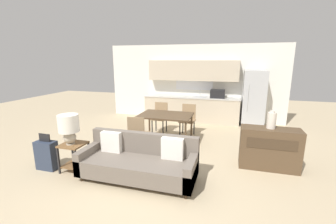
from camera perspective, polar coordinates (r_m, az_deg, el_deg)
ground_plane at (r=4.34m, az=-4.97°, el=-16.80°), size 20.00×20.00×0.00m
wall_back at (r=8.29m, az=6.46°, el=7.41°), size 6.40×0.07×2.70m
kitchen_counter at (r=8.06m, az=6.12°, el=3.59°), size 3.35×0.65×2.15m
refrigerator at (r=7.85m, az=20.93°, el=3.13°), size 0.70×0.76×1.84m
dining_table at (r=5.85m, az=-0.59°, el=-1.29°), size 1.35×0.93×0.78m
couch at (r=4.29m, az=-7.35°, el=-12.35°), size 2.14×0.80×0.81m
side_table at (r=4.86m, az=-22.79°, el=-9.50°), size 0.44×0.44×0.56m
table_lamp at (r=4.69m, az=-23.90°, el=-3.36°), size 0.38×0.38×0.59m
credenza at (r=5.02m, az=24.32°, el=-8.43°), size 1.14×0.44×0.84m
vase at (r=4.86m, az=24.81°, el=-1.90°), size 0.17×0.17×0.36m
dining_chair_near_left at (r=5.30m, az=-7.63°, el=-5.20°), size 0.44×0.44×0.91m
dining_chair_far_right at (r=6.55m, az=5.06°, el=-1.58°), size 0.44×0.44×0.91m
dining_chair_far_left at (r=6.80m, az=-2.03°, el=-1.00°), size 0.42×0.42×0.91m
suitcase at (r=5.19m, az=-28.43°, el=-9.57°), size 0.41×0.22×0.74m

